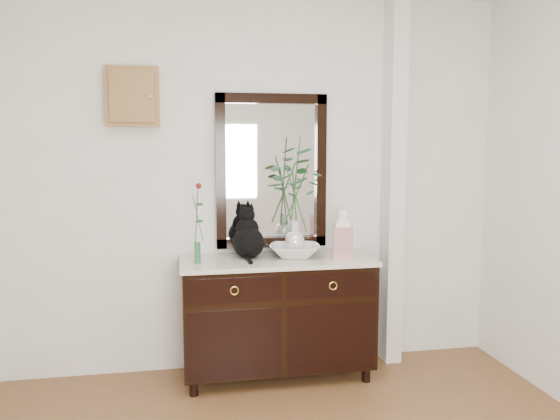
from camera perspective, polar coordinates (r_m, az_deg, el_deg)
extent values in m
cube|color=white|center=(3.93, -2.37, 2.74)|extent=(3.60, 0.04, 2.70)
cube|color=white|center=(4.12, 11.72, 2.79)|extent=(0.12, 0.20, 2.70)
cube|color=black|center=(3.87, -0.28, -10.76)|extent=(1.30, 0.50, 0.82)
cube|color=beige|center=(3.78, -0.28, -5.33)|extent=(1.33, 0.52, 0.03)
cube|color=black|center=(3.93, -0.90, 4.05)|extent=(0.80, 0.06, 1.10)
cube|color=white|center=(3.94, -0.93, 4.06)|extent=(0.66, 0.01, 0.96)
cube|color=brown|center=(3.87, -15.15, 11.34)|extent=(0.35, 0.10, 0.40)
imported|color=silver|center=(3.82, 1.55, -4.28)|extent=(0.41, 0.41, 0.09)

